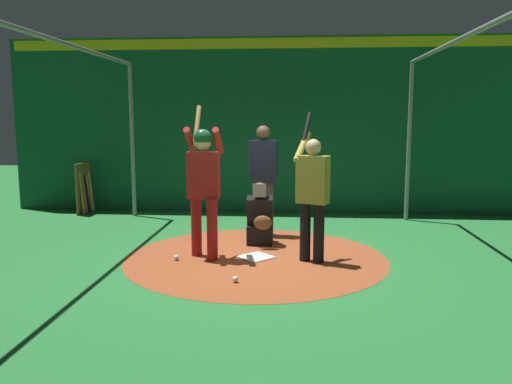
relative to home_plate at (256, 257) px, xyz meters
The scene contains 12 objects.
ground_plane 0.01m from the home_plate, ahead, with size 26.94×26.94×0.00m, color #287A38.
dirt_circle 0.01m from the home_plate, ahead, with size 3.74×3.74×0.01m, color #9E4C28.
home_plate is the anchor object (origin of this frame).
batter 1.33m from the home_plate, 85.67° to the right, with size 0.68×0.49×2.16m.
catcher 0.88m from the home_plate, behind, with size 0.58×0.40×0.99m.
umpire 1.80m from the home_plate, behind, with size 0.23×0.49×1.85m.
visitor 1.26m from the home_plate, 80.71° to the left, with size 0.65×0.52×2.07m.
back_wall 4.07m from the home_plate, behind, with size 0.23×10.94×3.62m.
cage_frame 2.15m from the home_plate, ahead, with size 6.01×5.51×3.05m.
bat_rack 5.17m from the home_plate, 131.39° to the right, with size 1.06×0.21×1.05m.
baseball_0 1.14m from the home_plate, ahead, with size 0.07×0.07×0.07m, color white.
baseball_1 1.13m from the home_plate, 78.47° to the right, with size 0.07×0.07×0.07m, color white.
Camera 1 is at (7.08, 0.55, 1.98)m, focal length 35.94 mm.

